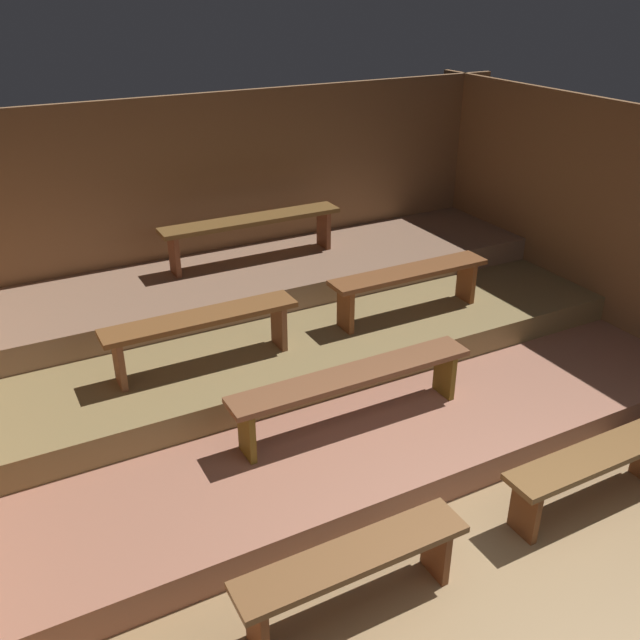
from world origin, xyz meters
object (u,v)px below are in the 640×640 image
at_px(bench_lower_center, 353,382).
at_px(bench_upper_center, 252,226).
at_px(bench_middle_left, 202,326).
at_px(bench_middle_right, 409,279).
at_px(bench_floor_left, 353,566).
at_px(bench_floor_right, 594,465).

distance_m(bench_lower_center, bench_upper_center, 2.50).
height_order(bench_middle_left, bench_middle_right, same).
distance_m(bench_lower_center, bench_middle_left, 1.35).
bearing_deg(bench_middle_right, bench_lower_center, -140.14).
distance_m(bench_floor_left, bench_middle_left, 2.45).
relative_size(bench_middle_right, bench_upper_center, 0.85).
bearing_deg(bench_upper_center, bench_middle_right, -55.02).
distance_m(bench_floor_left, bench_floor_right, 1.97).
bearing_deg(bench_floor_left, bench_floor_right, 0.00).
distance_m(bench_floor_left, bench_lower_center, 1.62).
xyz_separation_m(bench_floor_left, bench_floor_right, (1.97, 0.00, 0.00)).
bearing_deg(bench_upper_center, bench_floor_right, -76.01).
xyz_separation_m(bench_middle_left, bench_upper_center, (1.07, 1.43, 0.26)).
xyz_separation_m(bench_floor_left, bench_middle_left, (-0.05, 2.39, 0.51)).
bearing_deg(bench_floor_left, bench_lower_center, 59.66).
height_order(bench_floor_left, bench_middle_left, bench_middle_left).
relative_size(bench_lower_center, bench_middle_left, 1.25).
distance_m(bench_middle_right, bench_upper_center, 1.76).
bearing_deg(bench_middle_right, bench_middle_left, 180.00).
bearing_deg(bench_middle_left, bench_upper_center, 53.27).
bearing_deg(bench_lower_center, bench_upper_center, 85.11).
bearing_deg(bench_floor_right, bench_floor_left, 180.00).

